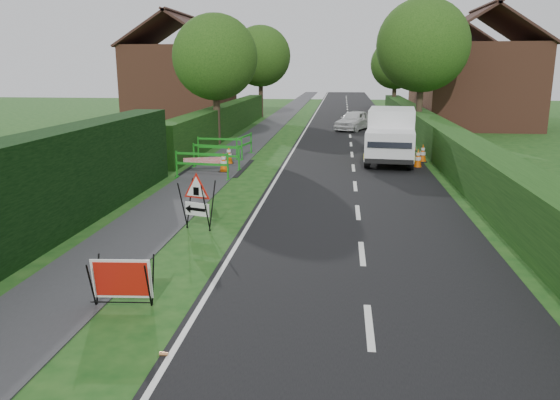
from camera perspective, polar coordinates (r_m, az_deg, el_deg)
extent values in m
plane|color=#144213|center=(11.41, -4.01, -6.86)|extent=(120.00, 120.00, 0.00)
cube|color=black|center=(45.68, 7.14, 8.61)|extent=(6.00, 90.00, 0.02)
cube|color=#2D2D30|center=(45.95, 0.19, 8.75)|extent=(2.00, 90.00, 0.02)
cube|color=black|center=(13.23, -25.93, -5.33)|extent=(1.10, 18.00, 2.50)
cube|color=#14380F|center=(33.48, -5.69, 6.80)|extent=(1.00, 24.00, 1.80)
cube|color=#14380F|center=(27.18, 15.98, 4.73)|extent=(1.20, 50.00, 1.50)
cube|color=brown|center=(42.25, -10.26, 11.83)|extent=(7.00, 7.00, 5.50)
cube|color=#331E19|center=(42.84, -12.84, 16.88)|extent=(4.00, 7.40, 2.58)
cube|color=#331E19|center=(41.85, -8.09, 17.16)|extent=(4.00, 7.40, 2.58)
cube|color=#331E19|center=(42.39, -10.56, 18.50)|extent=(0.25, 7.40, 0.18)
cube|color=brown|center=(39.56, 20.00, 11.12)|extent=(7.00, 7.00, 5.50)
cube|color=#331E19|center=(39.27, 17.88, 16.89)|extent=(4.00, 7.40, 2.58)
cube|color=#331E19|center=(40.06, 23.00, 16.41)|extent=(4.00, 7.40, 2.58)
cube|color=#331E19|center=(39.71, 20.61, 18.23)|extent=(0.25, 7.40, 0.18)
cube|color=brown|center=(53.46, 17.61, 11.77)|extent=(7.00, 7.00, 5.50)
cube|color=#331E19|center=(53.21, 16.00, 16.02)|extent=(4.00, 7.40, 2.58)
cube|color=#331E19|center=(53.87, 19.81, 15.72)|extent=(4.00, 7.40, 2.58)
cube|color=#331E19|center=(53.57, 18.01, 17.05)|extent=(0.25, 7.40, 0.18)
cylinder|color=#2D2116|center=(29.37, -6.61, 8.39)|extent=(0.36, 0.36, 2.62)
sphere|color=#193C10|center=(29.25, -6.79, 14.61)|extent=(4.40, 4.40, 4.40)
cylinder|color=#2D2116|center=(32.90, 14.31, 8.93)|extent=(0.36, 0.36, 2.97)
sphere|color=#193C10|center=(32.82, 14.70, 15.37)|extent=(5.20, 5.20, 5.20)
cylinder|color=#2D2116|center=(45.06, -2.01, 10.42)|extent=(0.36, 0.36, 2.80)
sphere|color=#193C10|center=(44.99, -2.05, 14.80)|extent=(4.80, 4.80, 4.80)
cylinder|color=#2D2116|center=(48.78, 11.81, 10.19)|extent=(0.36, 0.36, 2.45)
sphere|color=#193C10|center=(48.70, 11.98, 13.73)|extent=(4.20, 4.20, 4.20)
cylinder|color=black|center=(9.81, -19.12, -8.44)|extent=(0.05, 0.30, 0.84)
cylinder|color=black|center=(10.07, -18.50, -7.79)|extent=(0.05, 0.30, 0.84)
cylinder|color=black|center=(9.51, -13.62, -8.75)|extent=(0.05, 0.30, 0.84)
cylinder|color=black|center=(9.78, -13.14, -8.07)|extent=(0.05, 0.30, 0.84)
cylinder|color=black|center=(9.74, -16.33, -10.22)|extent=(1.02, 0.10, 0.02)
cube|color=white|center=(9.74, -16.19, -7.91)|extent=(1.03, 0.20, 0.73)
cube|color=#B9180C|center=(9.73, -16.22, -7.94)|extent=(0.93, 0.18, 0.63)
cylinder|color=black|center=(13.80, -10.12, -0.61)|extent=(0.15, 0.37, 1.24)
cylinder|color=black|center=(14.05, -9.41, -0.33)|extent=(0.15, 0.37, 1.24)
cylinder|color=black|center=(13.45, -7.77, -0.90)|extent=(0.15, 0.37, 1.24)
cylinder|color=black|center=(13.70, -7.09, -0.60)|extent=(0.15, 0.37, 1.24)
cube|color=white|center=(13.75, -8.65, -0.97)|extent=(0.66, 0.23, 0.33)
cube|color=black|center=(13.74, -8.68, -0.98)|extent=(0.47, 0.16, 0.08)
cone|color=black|center=(13.88, -9.61, -0.86)|extent=(0.21, 0.24, 0.20)
cube|color=black|center=(13.62, -8.77, 0.91)|extent=(0.15, 0.06, 0.20)
cube|color=silver|center=(24.64, 11.55, 7.21)|extent=(2.21, 3.25, 1.84)
cube|color=silver|center=(22.36, 11.41, 5.65)|extent=(2.10, 2.17, 1.13)
cube|color=black|center=(21.38, 11.40, 6.04)|extent=(1.69, 0.38, 0.52)
cube|color=yellow|center=(23.87, 9.11, 5.34)|extent=(0.49, 4.70, 0.23)
cube|color=yellow|center=(23.85, 13.76, 5.12)|extent=(0.49, 4.70, 0.23)
cube|color=black|center=(21.50, 11.30, 3.97)|extent=(1.87, 0.30, 0.19)
cylinder|color=black|center=(22.43, 9.14, 4.26)|extent=(0.30, 0.78, 0.76)
cylinder|color=black|center=(22.41, 13.54, 4.05)|extent=(0.30, 0.78, 0.76)
cylinder|color=black|center=(25.47, 9.53, 5.37)|extent=(0.30, 0.78, 0.76)
cylinder|color=black|center=(25.45, 13.42, 5.18)|extent=(0.30, 0.78, 0.76)
cube|color=black|center=(23.02, 14.16, 3.35)|extent=(0.38, 0.38, 0.04)
cone|color=#E65807|center=(22.96, 14.22, 4.32)|extent=(0.32, 0.32, 0.75)
cylinder|color=white|center=(22.96, 14.21, 4.22)|extent=(0.25, 0.25, 0.14)
cylinder|color=white|center=(22.93, 14.24, 4.69)|extent=(0.17, 0.17, 0.10)
cube|color=black|center=(24.46, 14.64, 3.91)|extent=(0.38, 0.38, 0.04)
cone|color=#E65807|center=(24.39, 14.69, 4.82)|extent=(0.32, 0.32, 0.75)
cylinder|color=white|center=(24.40, 14.69, 4.74)|extent=(0.25, 0.25, 0.14)
cylinder|color=white|center=(24.37, 14.72, 5.17)|extent=(0.17, 0.17, 0.10)
cube|color=black|center=(27.60, 13.68, 5.05)|extent=(0.38, 0.38, 0.04)
cone|color=#E65807|center=(27.54, 13.72, 5.86)|extent=(0.32, 0.32, 0.75)
cylinder|color=white|center=(27.55, 13.72, 5.78)|extent=(0.25, 0.25, 0.14)
cylinder|color=white|center=(27.52, 13.74, 6.17)|extent=(0.17, 0.17, 0.10)
cube|color=black|center=(21.46, -5.89, 2.96)|extent=(0.38, 0.38, 0.04)
cone|color=#E65807|center=(21.39, -5.92, 4.00)|extent=(0.32, 0.32, 0.75)
cylinder|color=white|center=(21.40, -5.91, 3.90)|extent=(0.25, 0.25, 0.14)
cylinder|color=white|center=(21.37, -5.93, 4.40)|extent=(0.17, 0.17, 0.10)
cube|color=black|center=(23.24, -5.35, 3.80)|extent=(0.38, 0.38, 0.04)
cone|color=#E65807|center=(23.18, -5.37, 4.76)|extent=(0.32, 0.32, 0.75)
cylinder|color=white|center=(23.18, -5.37, 4.67)|extent=(0.25, 0.25, 0.14)
cylinder|color=white|center=(23.16, -5.38, 5.13)|extent=(0.17, 0.17, 0.10)
cube|color=#18861A|center=(20.59, -10.75, 3.69)|extent=(0.06, 0.06, 1.00)
cube|color=#18861A|center=(19.86, -5.48, 3.50)|extent=(0.06, 0.06, 1.00)
cube|color=#18861A|center=(20.13, -8.20, 4.78)|extent=(1.99, 0.31, 0.08)
cube|color=#18861A|center=(20.19, -8.17, 3.74)|extent=(1.99, 0.31, 0.08)
cube|color=#18861A|center=(20.68, -10.69, 2.38)|extent=(0.10, 0.35, 0.04)
cube|color=#18861A|center=(19.95, -5.45, 2.14)|extent=(0.10, 0.35, 0.04)
cube|color=#18861A|center=(22.58, -8.98, 4.64)|extent=(0.06, 0.06, 1.00)
cube|color=#18861A|center=(21.71, -4.31, 4.41)|extent=(0.06, 0.06, 1.00)
cube|color=#18861A|center=(22.07, -6.72, 5.60)|extent=(1.96, 0.50, 0.08)
cube|color=#18861A|center=(22.12, -6.69, 4.66)|extent=(1.96, 0.50, 0.08)
cube|color=#18861A|center=(22.66, -8.93, 3.44)|extent=(0.14, 0.35, 0.04)
cube|color=#18861A|center=(21.80, -4.29, 3.16)|extent=(0.14, 0.35, 0.04)
cube|color=#18861A|center=(24.64, -8.53, 5.41)|extent=(0.05, 0.05, 1.00)
cube|color=#18861A|center=(24.06, -4.01, 5.32)|extent=(0.05, 0.05, 1.00)
cube|color=#18861A|center=(24.27, -6.33, 6.35)|extent=(2.00, 0.21, 0.08)
cube|color=#18861A|center=(24.32, -6.30, 5.49)|extent=(2.00, 0.21, 0.08)
cube|color=#18861A|center=(24.71, -8.49, 4.31)|extent=(0.09, 0.35, 0.04)
cube|color=#18861A|center=(24.13, -3.99, 4.20)|extent=(0.09, 0.35, 0.04)
cube|color=#18861A|center=(24.11, -4.53, 5.33)|extent=(0.06, 0.06, 1.00)
cube|color=#18861A|center=(25.98, -3.03, 5.96)|extent=(0.06, 0.06, 1.00)
cube|color=#18861A|center=(24.99, -3.77, 6.62)|extent=(0.36, 1.98, 0.08)
cube|color=#18861A|center=(25.04, -3.76, 5.78)|extent=(0.36, 1.98, 0.08)
cube|color=#18861A|center=(24.19, -4.51, 4.21)|extent=(0.36, 0.11, 0.04)
cube|color=#18861A|center=(26.05, -3.02, 4.92)|extent=(0.36, 0.11, 0.04)
cube|color=red|center=(21.61, -8.03, 2.92)|extent=(1.44, 0.48, 0.25)
cylinder|color=#BF7F4C|center=(8.24, -12.04, -15.69)|extent=(0.12, 0.07, 0.07)
imported|color=silver|center=(36.02, 7.75, 8.25)|extent=(2.88, 4.03, 1.28)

